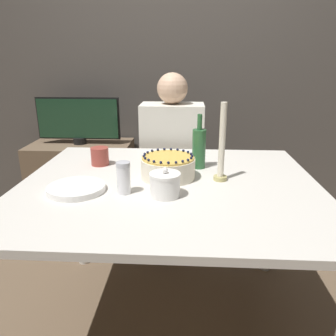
{
  "coord_description": "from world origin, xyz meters",
  "views": [
    {
      "loc": [
        0.07,
        -1.32,
        1.28
      ],
      "look_at": [
        -0.01,
        0.06,
        0.81
      ],
      "focal_mm": 35.0,
      "sensor_mm": 36.0,
      "label": 1
    }
  ],
  "objects_px": {
    "sugar_bowl": "(165,184)",
    "sugar_shaker": "(124,178)",
    "candle": "(222,149)",
    "person_man_blue_shirt": "(172,176)",
    "tv_monitor": "(78,120)",
    "bottle": "(199,148)",
    "cake": "(168,167)"
  },
  "relations": [
    {
      "from": "sugar_bowl",
      "to": "sugar_shaker",
      "type": "xyz_separation_m",
      "value": [
        -0.16,
        0.02,
        0.02
      ]
    },
    {
      "from": "sugar_bowl",
      "to": "candle",
      "type": "height_order",
      "value": "candle"
    },
    {
      "from": "candle",
      "to": "sugar_bowl",
      "type": "bearing_deg",
      "value": -140.75
    },
    {
      "from": "person_man_blue_shirt",
      "to": "candle",
      "type": "bearing_deg",
      "value": 109.1
    },
    {
      "from": "sugar_bowl",
      "to": "person_man_blue_shirt",
      "type": "height_order",
      "value": "person_man_blue_shirt"
    },
    {
      "from": "person_man_blue_shirt",
      "to": "tv_monitor",
      "type": "bearing_deg",
      "value": -26.87
    },
    {
      "from": "sugar_shaker",
      "to": "bottle",
      "type": "height_order",
      "value": "bottle"
    },
    {
      "from": "bottle",
      "to": "person_man_blue_shirt",
      "type": "height_order",
      "value": "person_man_blue_shirt"
    },
    {
      "from": "sugar_bowl",
      "to": "candle",
      "type": "distance_m",
      "value": 0.31
    },
    {
      "from": "sugar_shaker",
      "to": "candle",
      "type": "distance_m",
      "value": 0.44
    },
    {
      "from": "person_man_blue_shirt",
      "to": "bottle",
      "type": "bearing_deg",
      "value": 105.95
    },
    {
      "from": "candle",
      "to": "bottle",
      "type": "xyz_separation_m",
      "value": [
        -0.09,
        0.17,
        -0.04
      ]
    },
    {
      "from": "cake",
      "to": "candle",
      "type": "relative_size",
      "value": 0.71
    },
    {
      "from": "cake",
      "to": "sugar_bowl",
      "type": "bearing_deg",
      "value": -89.9
    },
    {
      "from": "bottle",
      "to": "person_man_blue_shirt",
      "type": "relative_size",
      "value": 0.22
    },
    {
      "from": "cake",
      "to": "bottle",
      "type": "relative_size",
      "value": 0.92
    },
    {
      "from": "sugar_shaker",
      "to": "tv_monitor",
      "type": "distance_m",
      "value": 1.39
    },
    {
      "from": "person_man_blue_shirt",
      "to": "tv_monitor",
      "type": "distance_m",
      "value": 0.89
    },
    {
      "from": "sugar_bowl",
      "to": "tv_monitor",
      "type": "distance_m",
      "value": 1.48
    },
    {
      "from": "cake",
      "to": "tv_monitor",
      "type": "relative_size",
      "value": 0.38
    },
    {
      "from": "sugar_bowl",
      "to": "bottle",
      "type": "bearing_deg",
      "value": 68.56
    },
    {
      "from": "sugar_bowl",
      "to": "person_man_blue_shirt",
      "type": "relative_size",
      "value": 0.1
    },
    {
      "from": "cake",
      "to": "candle",
      "type": "bearing_deg",
      "value": -4.68
    },
    {
      "from": "sugar_shaker",
      "to": "candle",
      "type": "bearing_deg",
      "value": 23.39
    },
    {
      "from": "sugar_bowl",
      "to": "candle",
      "type": "xyz_separation_m",
      "value": [
        0.23,
        0.19,
        0.1
      ]
    },
    {
      "from": "cake",
      "to": "candle",
      "type": "height_order",
      "value": "candle"
    },
    {
      "from": "bottle",
      "to": "tv_monitor",
      "type": "distance_m",
      "value": 1.28
    },
    {
      "from": "cake",
      "to": "candle",
      "type": "distance_m",
      "value": 0.25
    },
    {
      "from": "sugar_shaker",
      "to": "bottle",
      "type": "xyz_separation_m",
      "value": [
        0.31,
        0.34,
        0.04
      ]
    },
    {
      "from": "sugar_shaker",
      "to": "sugar_bowl",
      "type": "bearing_deg",
      "value": -6.24
    },
    {
      "from": "cake",
      "to": "tv_monitor",
      "type": "distance_m",
      "value": 1.31
    },
    {
      "from": "candle",
      "to": "bottle",
      "type": "height_order",
      "value": "candle"
    }
  ]
}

